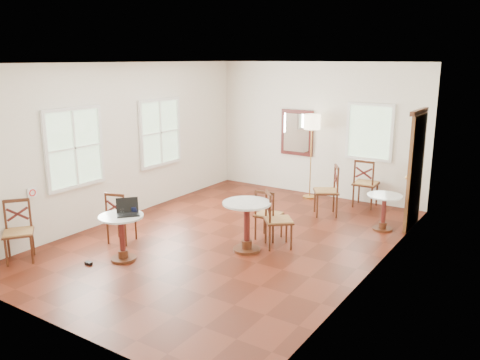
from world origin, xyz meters
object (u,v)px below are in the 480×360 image
(laptop, at_px, (128,210))
(water_glass, at_px, (122,212))
(cafe_table_near, at_px, (122,233))
(navy_mug, at_px, (134,210))
(chair_near_a, at_px, (120,217))
(chair_back_b, at_px, (327,191))
(chair_near_b, at_px, (18,231))
(mouse, at_px, (119,213))
(power_adapter, at_px, (89,263))
(cafe_table_back, at_px, (384,208))
(chair_mid_b, at_px, (277,220))
(chair_mid_a, at_px, (268,214))
(floor_lamp, at_px, (312,128))
(cafe_table_mid, at_px, (247,221))
(chair_back_a, at_px, (365,183))

(laptop, height_order, water_glass, laptop)
(cafe_table_near, relative_size, navy_mug, 6.60)
(chair_near_a, distance_m, chair_back_b, 4.07)
(chair_near_b, distance_m, mouse, 1.58)
(power_adapter, bearing_deg, cafe_table_back, 50.98)
(cafe_table_back, distance_m, chair_mid_b, 2.18)
(chair_mid_a, height_order, laptop, laptop)
(chair_near_b, distance_m, floor_lamp, 6.23)
(chair_near_a, bearing_deg, navy_mug, 138.65)
(cafe_table_mid, distance_m, chair_back_a, 3.53)
(floor_lamp, bearing_deg, cafe_table_near, -100.60)
(mouse, distance_m, power_adapter, 0.89)
(chair_mid_a, relative_size, navy_mug, 8.12)
(chair_near_a, height_order, floor_lamp, floor_lamp)
(chair_near_b, bearing_deg, chair_back_b, 4.22)
(chair_near_a, height_order, water_glass, chair_near_a)
(chair_mid_a, height_order, chair_back_a, chair_back_a)
(cafe_table_back, height_order, chair_back_a, chair_back_a)
(chair_mid_b, height_order, power_adapter, chair_mid_b)
(mouse, bearing_deg, chair_back_b, 82.87)
(cafe_table_mid, bearing_deg, cafe_table_near, -135.67)
(chair_mid_b, height_order, navy_mug, chair_mid_b)
(chair_mid_a, xyz_separation_m, water_glass, (-1.40, -2.04, 0.34))
(chair_mid_a, height_order, navy_mug, chair_mid_a)
(cafe_table_near, relative_size, chair_mid_b, 0.76)
(laptop, bearing_deg, cafe_table_mid, -6.40)
(chair_near_b, height_order, floor_lamp, floor_lamp)
(cafe_table_back, height_order, navy_mug, navy_mug)
(chair_mid_a, xyz_separation_m, floor_lamp, (-0.52, 2.78, 1.15))
(cafe_table_back, distance_m, power_adapter, 5.21)
(water_glass, bearing_deg, cafe_table_mid, 44.78)
(chair_near_a, distance_m, floor_lamp, 4.69)
(cafe_table_near, bearing_deg, water_glass, 4.85)
(chair_near_b, height_order, navy_mug, chair_near_b)
(chair_back_b, height_order, floor_lamp, floor_lamp)
(chair_near_b, xyz_separation_m, mouse, (1.25, 0.93, 0.27))
(cafe_table_back, bearing_deg, cafe_table_mid, -124.81)
(chair_back_b, bearing_deg, chair_mid_b, -31.79)
(cafe_table_mid, distance_m, navy_mug, 1.80)
(chair_mid_a, xyz_separation_m, mouse, (-1.51, -2.00, 0.30))
(cafe_table_near, height_order, chair_back_b, chair_back_b)
(chair_near_b, height_order, chair_back_b, chair_back_b)
(chair_near_a, bearing_deg, chair_back_a, -138.43)
(chair_back_a, bearing_deg, laptop, 63.06)
(chair_back_b, relative_size, power_adapter, 9.08)
(water_glass, bearing_deg, chair_mid_b, 46.45)
(cafe_table_near, xyz_separation_m, navy_mug, (0.07, 0.21, 0.32))
(floor_lamp, bearing_deg, water_glass, -100.33)
(chair_near_a, xyz_separation_m, laptop, (0.64, -0.42, 0.34))
(chair_mid_b, xyz_separation_m, power_adapter, (-2.05, -2.23, -0.45))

